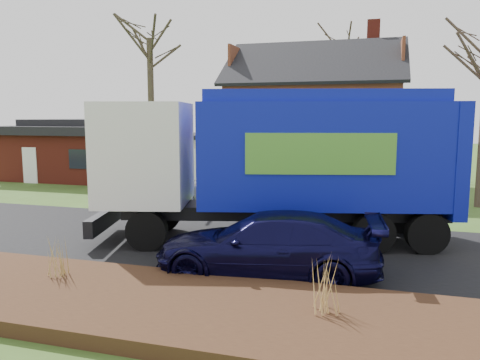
# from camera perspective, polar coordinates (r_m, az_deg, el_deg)

# --- Properties ---
(ground) EXTENTS (120.00, 120.00, 0.00)m
(ground) POSITION_cam_1_polar(r_m,az_deg,el_deg) (14.95, -5.44, -7.36)
(ground) COLOR #36511B
(ground) RESTS_ON ground
(road) EXTENTS (80.00, 7.00, 0.02)m
(road) POSITION_cam_1_polar(r_m,az_deg,el_deg) (14.95, -5.44, -7.33)
(road) COLOR black
(road) RESTS_ON ground
(mulch_verge) EXTENTS (80.00, 3.50, 0.30)m
(mulch_verge) POSITION_cam_1_polar(r_m,az_deg,el_deg) (10.41, -16.57, -13.66)
(mulch_verge) COLOR black
(mulch_verge) RESTS_ON ground
(main_house) EXTENTS (12.95, 8.95, 9.26)m
(main_house) POSITION_cam_1_polar(r_m,az_deg,el_deg) (27.58, 8.22, 7.99)
(main_house) COLOR beige
(main_house) RESTS_ON ground
(ranch_house) EXTENTS (9.80, 8.20, 3.70)m
(ranch_house) POSITION_cam_1_polar(r_m,az_deg,el_deg) (31.66, -17.13, 3.68)
(ranch_house) COLOR maroon
(ranch_house) RESTS_ON ground
(garbage_truck) EXTENTS (11.23, 5.40, 4.65)m
(garbage_truck) POSITION_cam_1_polar(r_m,az_deg,el_deg) (14.43, 5.15, 2.91)
(garbage_truck) COLOR black
(garbage_truck) RESTS_ON ground
(silver_sedan) EXTENTS (5.10, 2.80, 1.59)m
(silver_sedan) POSITION_cam_1_polar(r_m,az_deg,el_deg) (20.61, -10.14, -0.99)
(silver_sedan) COLOR #A7AAAF
(silver_sedan) RESTS_ON ground
(navy_wagon) EXTENTS (5.66, 2.78, 1.58)m
(navy_wagon) POSITION_cam_1_polar(r_m,az_deg,el_deg) (11.49, 3.30, -7.91)
(navy_wagon) COLOR black
(navy_wagon) RESTS_ON ground
(tree_front_west) EXTENTS (3.72, 3.72, 11.06)m
(tree_front_west) POSITION_cam_1_polar(r_m,az_deg,el_deg) (26.26, -11.05, 19.10)
(tree_front_west) COLOR #3F3725
(tree_front_west) RESTS_ON ground
(tree_back) EXTENTS (3.49, 3.49, 11.05)m
(tree_back) POSITION_cam_1_polar(r_m,az_deg,el_deg) (35.22, 12.87, 16.28)
(tree_back) COLOR #382D22
(tree_back) RESTS_ON ground
(grass_clump_mid) EXTENTS (0.32, 0.26, 0.90)m
(grass_clump_mid) POSITION_cam_1_polar(r_m,az_deg,el_deg) (11.47, -21.47, -8.70)
(grass_clump_mid) COLOR #AE8E4C
(grass_clump_mid) RESTS_ON mulch_verge
(grass_clump_east) EXTENTS (0.39, 0.32, 0.98)m
(grass_clump_east) POSITION_cam_1_polar(r_m,az_deg,el_deg) (8.99, 10.73, -12.60)
(grass_clump_east) COLOR tan
(grass_clump_east) RESTS_ON mulch_verge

